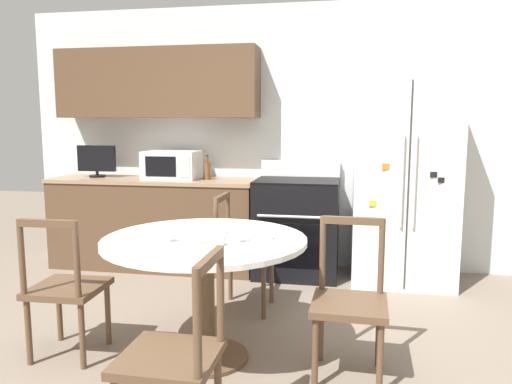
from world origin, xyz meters
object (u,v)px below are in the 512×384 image
Objects in this scene: dining_chair_near at (175,358)px; dining_chair_left at (66,289)px; oven_range at (297,227)px; dining_chair_far at (242,255)px; microwave at (172,165)px; dining_chair_right at (350,303)px; counter_bottle at (207,170)px; countertop_tv at (97,160)px; refrigerator at (404,182)px; candle_glass at (164,236)px.

dining_chair_near and dining_chair_left have the same top height.
oven_range is 1.20× the size of dining_chair_far.
dining_chair_right is at bearing -47.50° from microwave.
counter_bottle reaches higher than dining_chair_right.
dining_chair_far is at bearing 45.56° from dining_chair_left.
dining_chair_left is (0.82, -1.98, -0.64)m from countertop_tv.
dining_chair_left is at bearing -67.53° from countertop_tv.
oven_range is at bearing 55.98° from dining_chair_left.
dining_chair_left is (-1.23, -1.96, -0.03)m from oven_range.
refrigerator is at bearing -23.82° from dining_chair_near.
dining_chair_near is at bearing -114.56° from refrigerator.
oven_range is 2.05× the size of microwave.
microwave is 0.58× the size of dining_chair_left.
candle_glass is at bearing -81.02° from counter_bottle.
dining_chair_right is at bearing 43.40° from dining_chair_far.
dining_chair_left is at bearing -100.06° from counter_bottle.
candle_glass is at bearing -4.83° from dining_chair_left.
refrigerator is 3.48× the size of microwave.
dining_chair_left is 1.00× the size of dining_chair_right.
microwave is at bearing 178.70° from refrigerator.
refrigerator reaches higher than dining_chair_far.
dining_chair_far and dining_chair_right have the same top height.
oven_range is 1.20× the size of dining_chair_near.
dining_chair_right is 1.13m from candle_glass.
countertop_tv is (-0.80, -0.00, 0.04)m from microwave.
microwave is 2.14m from candle_glass.
dining_chair_near is at bearing 49.76° from dining_chair_right.
microwave is at bearing 0.16° from countertop_tv.
refrigerator is 1.70× the size of oven_range.
dining_chair_right is (0.50, -1.87, -0.03)m from oven_range.
refrigerator is 1.85m from counter_bottle.
oven_range is 1.94m from dining_chair_right.
dining_chair_left is at bearing 53.52° from dining_chair_near.
countertop_tv is at bearing 179.32° from counter_bottle.
countertop_tv reaches higher than dining_chair_right.
oven_range is 2.14m from countertop_tv.
microwave reaches higher than dining_chair_right.
dining_chair_far is at bearing 3.04° from dining_chair_near.
microwave is at bearing -136.03° from dining_chair_far.
dining_chair_far and dining_chair_near have the same top height.
dining_chair_near is (-1.22, -2.67, -0.48)m from refrigerator.
refrigerator is at bearing 39.48° from dining_chair_left.
candle_glass is (-1.53, -1.97, -0.11)m from refrigerator.
countertop_tv is (-2.05, 0.02, 0.61)m from oven_range.
candle_glass is at bearing 8.39° from dining_chair_right.
microwave reaches higher than candle_glass.
dining_chair_left is at bearing 4.84° from dining_chair_right.
dining_chair_left is (0.02, -1.98, -0.60)m from microwave.
dining_chair_far is (0.56, -0.98, -0.56)m from counter_bottle.
dining_chair_far is 1.34m from dining_chair_left.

